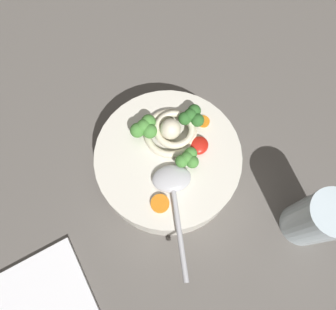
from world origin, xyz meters
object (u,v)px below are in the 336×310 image
at_px(soup_spoon, 173,187).
at_px(folded_napkin, 43,299).
at_px(soup_bowl, 168,162).
at_px(drinking_glass, 316,219).
at_px(noodle_pile, 171,131).

bearing_deg(soup_spoon, folded_napkin, -59.34).
distance_m(soup_bowl, drinking_glass, 0.25).
bearing_deg(soup_bowl, soup_spoon, -135.53).
height_order(drinking_glass, folded_napkin, drinking_glass).
bearing_deg(folded_napkin, soup_bowl, -5.43).
relative_size(noodle_pile, folded_napkin, 0.67).
height_order(noodle_pile, soup_spoon, noodle_pile).
bearing_deg(folded_napkin, soup_spoon, -14.88).
distance_m(soup_bowl, soup_spoon, 0.07).
distance_m(noodle_pile, soup_spoon, 0.09).
distance_m(soup_bowl, noodle_pile, 0.06).
distance_m(drinking_glass, folded_napkin, 0.44).
bearing_deg(noodle_pile, drinking_glass, -85.31).
bearing_deg(drinking_glass, soup_bowl, 102.61).
bearing_deg(noodle_pile, soup_spoon, -141.96).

